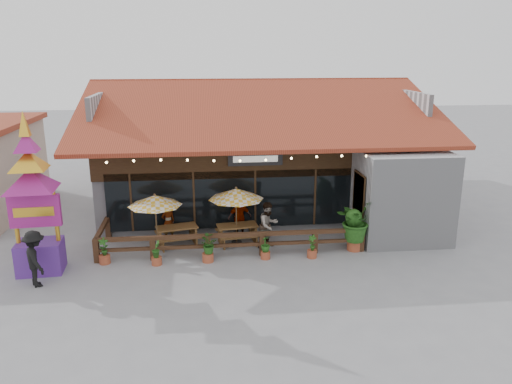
{
  "coord_description": "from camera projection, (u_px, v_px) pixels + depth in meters",
  "views": [
    {
      "loc": [
        -2.62,
        -17.67,
        7.34
      ],
      "look_at": [
        -0.51,
        1.5,
        1.9
      ],
      "focal_mm": 35.0,
      "sensor_mm": 36.0,
      "label": 1
    }
  ],
  "objects": [
    {
      "name": "ground",
      "position": [
        273.0,
        249.0,
        19.18
      ],
      "size": [
        100.0,
        100.0,
        0.0
      ],
      "primitive_type": "plane",
      "color": "gray",
      "rests_on": "ground"
    },
    {
      "name": "planter_a",
      "position": [
        104.0,
        253.0,
        17.81
      ],
      "size": [
        0.4,
        0.4,
        0.97
      ],
      "color": "#9B452A",
      "rests_on": "ground"
    },
    {
      "name": "thai_sign_tower",
      "position": [
        31.0,
        183.0,
        16.42
      ],
      "size": [
        2.34,
        2.34,
        5.96
      ],
      "color": "#55268C",
      "rests_on": "ground"
    },
    {
      "name": "picnic_table_left",
      "position": [
        177.0,
        232.0,
        19.53
      ],
      "size": [
        1.85,
        1.68,
        0.76
      ],
      "color": "brown",
      "rests_on": "ground"
    },
    {
      "name": "patio_railing",
      "position": [
        215.0,
        239.0,
        18.52
      ],
      "size": [
        10.0,
        2.6,
        0.92
      ],
      "color": "#482A1A",
      "rests_on": "ground"
    },
    {
      "name": "umbrella_right",
      "position": [
        236.0,
        194.0,
        19.31
      ],
      "size": [
        2.28,
        2.28,
        2.31
      ],
      "color": "brown",
      "rests_on": "ground"
    },
    {
      "name": "diner_b",
      "position": [
        268.0,
        225.0,
        19.14
      ],
      "size": [
        1.12,
        1.06,
        1.83
      ],
      "primitive_type": "imported",
      "rotation": [
        0.0,
        0.0,
        0.57
      ],
      "color": "#382511",
      "rests_on": "ground"
    },
    {
      "name": "planter_b",
      "position": [
        156.0,
        254.0,
        17.71
      ],
      "size": [
        0.37,
        0.4,
        0.9
      ],
      "color": "#9B452A",
      "rests_on": "ground"
    },
    {
      "name": "pedestrian",
      "position": [
        35.0,
        259.0,
        15.98
      ],
      "size": [
        1.22,
        1.4,
        1.87
      ],
      "primitive_type": "imported",
      "rotation": [
        0.0,
        0.0,
        2.11
      ],
      "color": "black",
      "rests_on": "ground"
    },
    {
      "name": "tropical_plant",
      "position": [
        356.0,
        221.0,
        18.82
      ],
      "size": [
        1.95,
        1.93,
        2.03
      ],
      "color": "#9B452A",
      "rests_on": "ground"
    },
    {
      "name": "planter_c",
      "position": [
        208.0,
        247.0,
        17.92
      ],
      "size": [
        0.8,
        0.79,
        1.0
      ],
      "color": "#9B452A",
      "rests_on": "ground"
    },
    {
      "name": "planter_d",
      "position": [
        265.0,
        248.0,
        18.22
      ],
      "size": [
        0.46,
        0.46,
        0.87
      ],
      "color": "#9B452A",
      "rests_on": "ground"
    },
    {
      "name": "planter_e",
      "position": [
        312.0,
        248.0,
        18.33
      ],
      "size": [
        0.38,
        0.37,
        0.88
      ],
      "color": "#9B452A",
      "rests_on": "ground"
    },
    {
      "name": "restaurant_building",
      "position": [
        260.0,
        158.0,
        24.93
      ],
      "size": [
        15.5,
        14.73,
        6.09
      ],
      "color": "#B5B6BB",
      "rests_on": "ground"
    },
    {
      "name": "umbrella_left",
      "position": [
        155.0,
        201.0,
        18.82
      ],
      "size": [
        2.26,
        2.26,
        2.19
      ],
      "color": "brown",
      "rests_on": "ground"
    },
    {
      "name": "picnic_table_right",
      "position": [
        237.0,
        231.0,
        19.72
      ],
      "size": [
        1.74,
        1.55,
        0.75
      ],
      "color": "brown",
      "rests_on": "ground"
    },
    {
      "name": "diner_a",
      "position": [
        168.0,
        222.0,
        20.05
      ],
      "size": [
        0.63,
        0.52,
        1.48
      ],
      "primitive_type": "imported",
      "rotation": [
        0.0,
        0.0,
        3.49
      ],
      "color": "#382511",
      "rests_on": "ground"
    },
    {
      "name": "diner_c",
      "position": [
        240.0,
        217.0,
        20.33
      ],
      "size": [
        1.04,
        0.62,
        1.66
      ],
      "primitive_type": "imported",
      "rotation": [
        0.0,
        0.0,
        3.37
      ],
      "color": "#382511",
      "rests_on": "ground"
    }
  ]
}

